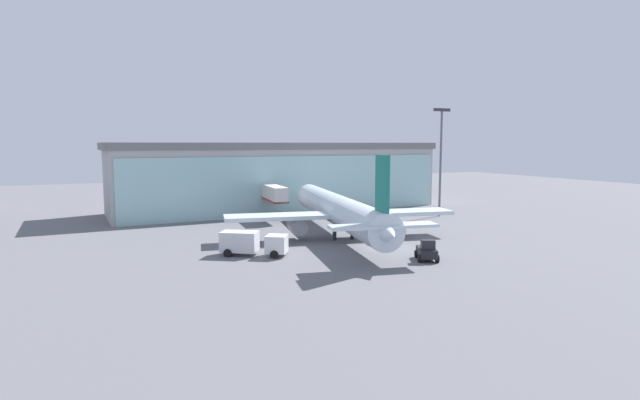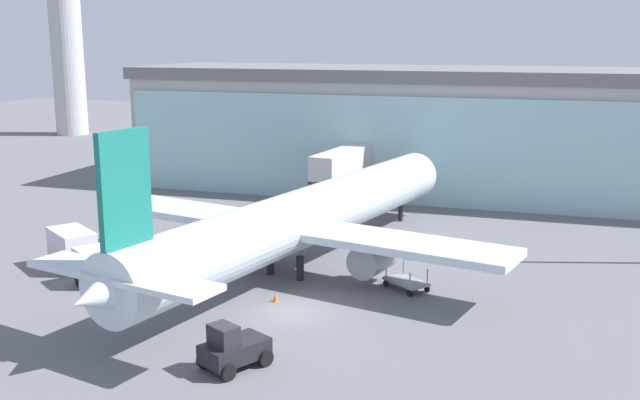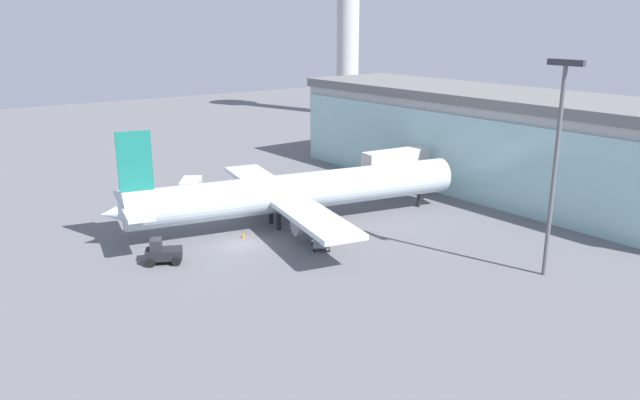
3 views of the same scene
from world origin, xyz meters
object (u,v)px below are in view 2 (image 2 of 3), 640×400
(catering_truck, at_px, (79,251))
(safety_cone_nose, at_px, (276,297))
(airplane, at_px, (303,219))
(pushback_tug, at_px, (233,349))
(safety_cone_wingtip, at_px, (136,239))
(baggage_cart, at_px, (406,282))
(jet_bridge, at_px, (353,161))

(catering_truck, relative_size, safety_cone_nose, 13.31)
(airplane, distance_m, pushback_tug, 16.19)
(catering_truck, height_order, pushback_tug, catering_truck)
(safety_cone_wingtip, bearing_deg, baggage_cart, -9.45)
(jet_bridge, xyz_separation_m, catering_truck, (-11.01, -25.80, -2.74))
(jet_bridge, relative_size, baggage_cart, 4.49)
(jet_bridge, distance_m, catering_truck, 28.19)
(airplane, distance_m, safety_cone_wingtip, 14.96)
(jet_bridge, height_order, safety_cone_wingtip, jet_bridge)
(baggage_cart, height_order, pushback_tug, pushback_tug)
(safety_cone_nose, relative_size, safety_cone_wingtip, 1.00)
(pushback_tug, relative_size, safety_cone_wingtip, 6.69)
(airplane, bearing_deg, baggage_cart, -92.55)
(airplane, distance_m, baggage_cart, 8.44)
(pushback_tug, bearing_deg, jet_bridge, 34.70)
(jet_bridge, bearing_deg, airplane, -167.24)
(jet_bridge, xyz_separation_m, safety_cone_wingtip, (-11.76, -18.03, -3.93))
(catering_truck, xyz_separation_m, safety_cone_wingtip, (-0.74, 7.77, -1.19))
(catering_truck, xyz_separation_m, baggage_cart, (21.41, 4.08, -0.97))
(airplane, height_order, baggage_cart, airplane)
(jet_bridge, relative_size, catering_truck, 1.97)
(pushback_tug, bearing_deg, safety_cone_wingtip, 70.30)
(catering_truck, distance_m, safety_cone_nose, 14.62)
(airplane, relative_size, catering_truck, 5.43)
(baggage_cart, relative_size, pushback_tug, 0.87)
(jet_bridge, relative_size, pushback_tug, 3.92)
(safety_cone_nose, xyz_separation_m, safety_cone_wingtip, (-15.30, 8.47, 0.00))
(catering_truck, distance_m, pushback_tug, 19.04)
(baggage_cart, bearing_deg, catering_truck, -134.08)
(airplane, distance_m, safety_cone_nose, 7.43)
(airplane, bearing_deg, safety_cone_wingtip, 93.78)
(baggage_cart, bearing_deg, jet_bridge, 150.71)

